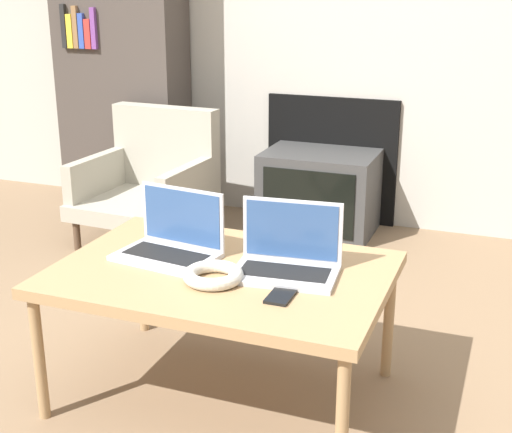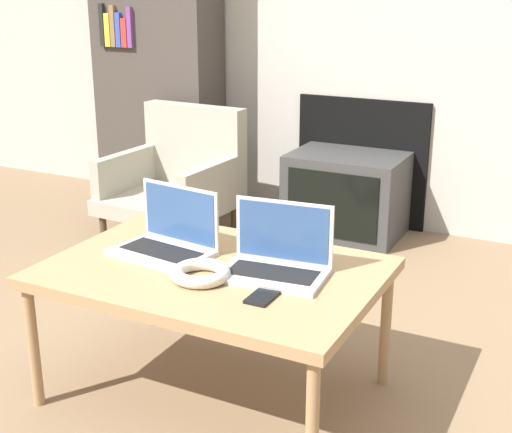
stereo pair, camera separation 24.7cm
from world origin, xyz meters
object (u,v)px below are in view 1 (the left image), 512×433
object	(u,v)px
laptop_right	(287,257)
tv	(319,192)
phone	(282,295)
laptop_left	(172,241)
headphones	(213,275)
armchair	(152,178)

from	to	relation	value
laptop_right	tv	bearing A→B (deg)	96.63
phone	laptop_left	bearing A→B (deg)	158.32
tv	headphones	bearing A→B (deg)	-84.30
laptop_right	laptop_left	bearing A→B (deg)	174.17
headphones	tv	xyz separation A→B (m)	(-0.18, 1.78, -0.25)
laptop_left	laptop_right	world-z (taller)	same
laptop_left	headphones	world-z (taller)	laptop_left
tv	armchair	xyz separation A→B (m)	(-0.81, -0.38, 0.10)
laptop_left	phone	size ratio (longest dim) A/B	2.60
laptop_right	armchair	distance (m)	1.73
laptop_right	armchair	bearing A→B (deg)	127.15
laptop_left	phone	world-z (taller)	laptop_left
laptop_left	laptop_right	size ratio (longest dim) A/B	1.02
laptop_left	tv	bearing A→B (deg)	96.48
headphones	phone	size ratio (longest dim) A/B	1.39
laptop_right	headphones	world-z (taller)	laptop_right
laptop_left	phone	bearing A→B (deg)	-13.97
laptop_right	phone	xyz separation A→B (m)	(0.04, -0.18, -0.04)
laptop_left	headphones	size ratio (longest dim) A/B	1.87
armchair	phone	bearing A→B (deg)	-46.76
laptop_left	laptop_right	distance (m)	0.40
laptop_left	tv	xyz separation A→B (m)	(0.04, 1.64, -0.28)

